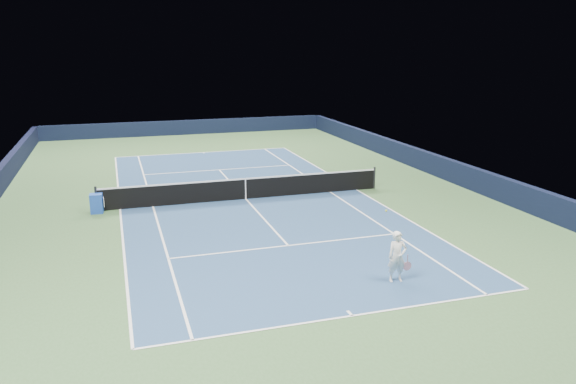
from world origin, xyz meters
name	(u,v)px	position (x,y,z in m)	size (l,w,h in m)	color
ground	(246,199)	(0.00, 0.00, 0.00)	(40.00, 40.00, 0.00)	#375A31
wall_far	(187,127)	(0.00, 19.82, 0.55)	(22.00, 0.35, 1.10)	black
wall_right	(453,171)	(10.82, 0.00, 0.55)	(0.35, 40.00, 1.10)	#101732
court_surface	(246,199)	(0.00, 0.00, 0.00)	(10.97, 23.77, 0.01)	navy
baseline_far	(203,152)	(0.00, 11.88, 0.01)	(10.97, 0.08, 0.00)	white
baseline_near	(352,316)	(0.00, -11.88, 0.01)	(10.97, 0.08, 0.00)	white
sideline_doubles_right	(357,190)	(5.49, 0.00, 0.01)	(0.08, 23.77, 0.00)	white
sideline_doubles_left	(120,209)	(-5.49, 0.00, 0.01)	(0.08, 23.77, 0.00)	white
sideline_singles_right	(330,192)	(4.12, 0.00, 0.01)	(0.08, 23.77, 0.00)	white
sideline_singles_left	(153,206)	(-4.12, 0.00, 0.01)	(0.08, 23.77, 0.00)	white
service_line_far	(219,170)	(0.00, 6.40, 0.01)	(8.23, 0.08, 0.00)	white
service_line_near	(288,246)	(0.00, -6.40, 0.01)	(8.23, 0.08, 0.00)	white
center_service_line	(246,199)	(0.00, 0.00, 0.01)	(0.08, 12.80, 0.00)	white
center_mark_far	(204,153)	(0.00, 11.73, 0.01)	(0.08, 0.30, 0.00)	white
center_mark_near	(350,313)	(0.00, -11.73, 0.01)	(0.08, 0.30, 0.00)	white
tennis_net	(246,188)	(0.00, 0.00, 0.50)	(12.90, 0.10, 1.07)	black
sponsor_cube	(97,203)	(-6.40, -0.24, 0.41)	(0.57, 0.49, 0.82)	#1D47B2
tennis_player	(397,257)	(2.14, -10.24, 0.77)	(0.76, 1.26, 1.91)	white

